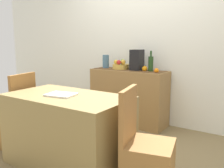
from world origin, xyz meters
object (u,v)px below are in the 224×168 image
wine_bottle (151,64)px  ceramic_vase (106,62)px  chair_by_corner (146,164)px  coffee_maker (137,60)px  sideboard_console (129,97)px  fruit_bowl (121,67)px  open_book (61,95)px  chair_near_window (15,124)px  dining_table (68,131)px

wine_bottle → ceramic_vase: 0.79m
wine_bottle → ceramic_vase: size_ratio=1.39×
chair_by_corner → coffee_maker: bearing=121.0°
sideboard_console → fruit_bowl: size_ratio=4.65×
coffee_maker → ceramic_vase: (-0.56, 0.00, -0.05)m
ceramic_vase → open_book: 1.65m
chair_by_corner → sideboard_console: bearing=124.5°
chair_near_window → ceramic_vase: bearing=78.3°
ceramic_vase → chair_near_window: (-0.31, -1.51, -0.68)m
fruit_bowl → chair_near_window: bearing=-111.6°
coffee_maker → chair_near_window: (-0.88, -1.51, -0.73)m
fruit_bowl → ceramic_vase: 0.29m
wine_bottle → coffee_maker: (-0.23, 0.00, 0.04)m
fruit_bowl → chair_by_corner: 2.02m
chair_near_window → chair_by_corner: bearing=-0.2°
chair_near_window → dining_table: bearing=-0.2°
ceramic_vase → dining_table: (0.58, -1.51, -0.57)m
fruit_bowl → chair_by_corner: (1.19, -1.51, -0.61)m
ceramic_vase → wine_bottle: bearing=0.0°
dining_table → open_book: 0.38m
fruit_bowl → dining_table: 1.62m
dining_table → chair_by_corner: size_ratio=1.40×
wine_bottle → chair_by_corner: size_ratio=0.33×
sideboard_console → fruit_bowl: 0.48m
ceramic_vase → dining_table: bearing=-69.0°
chair_near_window → wine_bottle: bearing=53.8°
open_book → chair_near_window: bearing=167.3°
sideboard_console → fruit_bowl: bearing=180.0°
coffee_maker → chair_near_window: 1.89m
coffee_maker → ceramic_vase: bearing=180.0°
fruit_bowl → wine_bottle: bearing=0.0°
coffee_maker → chair_by_corner: 1.91m
ceramic_vase → chair_by_corner: bearing=-45.8°
sideboard_console → ceramic_vase: 0.68m
coffee_maker → dining_table: bearing=-89.4°
sideboard_console → coffee_maker: (0.13, 0.00, 0.57)m
coffee_maker → chair_by_corner: size_ratio=0.34×
sideboard_console → dining_table: size_ratio=0.94×
wine_bottle → open_book: wine_bottle is taller
sideboard_console → chair_by_corner: chair_by_corner is taller
coffee_maker → chair_near_window: bearing=-120.2°
fruit_bowl → coffee_maker: size_ratio=0.82×
wine_bottle → ceramic_vase: bearing=180.0°
coffee_maker → chair_by_corner: coffee_maker is taller
dining_table → chair_near_window: size_ratio=1.40×
fruit_bowl → wine_bottle: wine_bottle is taller
chair_near_window → chair_by_corner: (1.78, -0.01, 0.00)m
wine_bottle → dining_table: 1.63m
open_book → sideboard_console: bearing=84.0°
chair_by_corner → ceramic_vase: bearing=134.2°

